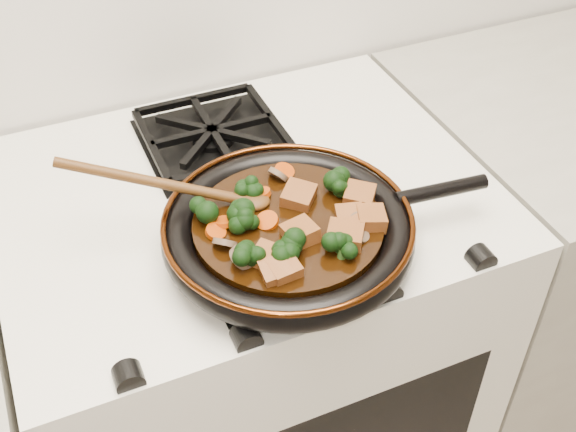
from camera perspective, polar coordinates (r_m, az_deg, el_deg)
name	(u,v)px	position (r m, az deg, el deg)	size (l,w,h in m)	color
stove	(252,365)	(1.46, -2.87, -11.70)	(0.76, 0.60, 0.90)	white
burner_grate_front	(277,240)	(1.02, -0.89, -1.92)	(0.23, 0.23, 0.03)	black
burner_grate_back	(213,135)	(1.23, -5.98, 6.38)	(0.23, 0.23, 0.03)	black
skillet	(289,230)	(0.99, 0.11, -1.10)	(0.48, 0.35, 0.05)	black
braising_sauce	(288,227)	(0.99, 0.00, -0.91)	(0.26, 0.26, 0.02)	black
tofu_cube_0	(299,196)	(1.01, 0.84, 1.56)	(0.04, 0.04, 0.02)	brown
tofu_cube_1	(350,217)	(0.98, 4.92, -0.10)	(0.04, 0.04, 0.02)	brown
tofu_cube_2	(276,271)	(0.91, -0.98, -4.41)	(0.04, 0.04, 0.02)	brown
tofu_cube_3	(266,256)	(0.92, -1.77, -3.20)	(0.04, 0.03, 0.02)	brown
tofu_cube_4	(359,196)	(1.02, 5.66, 1.56)	(0.04, 0.04, 0.02)	brown
tofu_cube_5	(284,270)	(0.91, -0.28, -4.26)	(0.04, 0.03, 0.02)	brown
tofu_cube_6	(345,236)	(0.95, 4.53, -1.58)	(0.04, 0.05, 0.02)	brown
tofu_cube_7	(300,233)	(0.95, 0.97, -1.37)	(0.04, 0.04, 0.02)	brown
tofu_cube_8	(371,218)	(0.98, 6.56, -0.20)	(0.04, 0.04, 0.02)	brown
broccoli_floret_0	(247,195)	(1.01, -3.23, 1.66)	(0.05, 0.05, 0.05)	black
broccoli_floret_1	(338,188)	(1.03, 3.94, 2.26)	(0.06, 0.06, 0.05)	black
broccoli_floret_2	(287,250)	(0.93, -0.08, -2.72)	(0.06, 0.06, 0.05)	black
broccoli_floret_3	(342,252)	(0.93, 4.32, -2.83)	(0.06, 0.06, 0.05)	black
broccoli_floret_4	(250,257)	(0.92, -3.05, -3.22)	(0.05, 0.05, 0.05)	black
broccoli_floret_5	(240,220)	(0.97, -3.84, -0.34)	(0.06, 0.06, 0.05)	black
broccoli_floret_6	(209,212)	(0.99, -6.27, 0.34)	(0.06, 0.06, 0.05)	black
broccoli_floret_7	(236,217)	(0.97, -4.09, -0.11)	(0.06, 0.06, 0.05)	black
carrot_coin_0	(298,197)	(1.01, 0.78, 1.50)	(0.03, 0.03, 0.01)	#AF3904
carrot_coin_1	(216,232)	(0.97, -5.73, -1.25)	(0.03, 0.03, 0.01)	#AF3904
carrot_coin_2	(267,221)	(0.98, -1.65, -0.41)	(0.03, 0.03, 0.01)	#AF3904
carrot_coin_3	(284,171)	(1.06, -0.30, 3.55)	(0.03, 0.03, 0.01)	#AF3904
carrot_coin_4	(261,193)	(1.02, -2.15, 1.79)	(0.03, 0.03, 0.01)	#AF3904
carrot_coin_5	(224,222)	(0.98, -5.07, -0.47)	(0.03, 0.03, 0.01)	#AF3904
mushroom_slice_0	(225,243)	(0.95, -5.02, -2.13)	(0.03, 0.03, 0.01)	brown
mushroom_slice_1	(278,175)	(1.05, -0.78, 3.27)	(0.03, 0.03, 0.01)	brown
mushroom_slice_2	(359,223)	(0.98, 5.61, -0.56)	(0.03, 0.03, 0.01)	brown
mushroom_slice_3	(242,258)	(0.93, -3.66, -3.30)	(0.04, 0.04, 0.01)	brown
mushroom_slice_4	(357,233)	(0.96, 5.46, -1.31)	(0.04, 0.04, 0.01)	brown
wooden_spoon	(194,190)	(1.00, -7.47, 2.05)	(0.16, 0.09, 0.27)	#4F2D10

